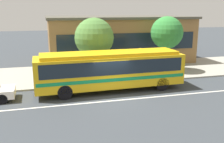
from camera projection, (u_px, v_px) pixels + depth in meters
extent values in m
plane|color=#363C41|center=(112.00, 97.00, 17.67)|extent=(120.00, 120.00, 0.00)
cube|color=#9A9689|center=(94.00, 73.00, 24.07)|extent=(60.00, 8.00, 0.12)
cube|color=silver|center=(115.00, 101.00, 16.92)|extent=(56.00, 0.16, 0.01)
cube|color=gold|center=(110.00, 70.00, 18.75)|extent=(10.82, 2.78, 2.20)
cube|color=#E7AA0F|center=(110.00, 54.00, 18.46)|extent=(9.95, 2.45, 0.24)
cube|color=#19232D|center=(110.00, 64.00, 18.65)|extent=(10.18, 2.79, 0.97)
cube|color=#168C4C|center=(110.00, 75.00, 18.85)|extent=(10.61, 2.80, 0.24)
cube|color=#19232D|center=(176.00, 60.00, 20.08)|extent=(0.17, 2.23, 1.06)
cylinder|color=black|center=(149.00, 76.00, 21.03)|extent=(1.01, 0.30, 1.00)
cylinder|color=black|center=(162.00, 84.00, 18.93)|extent=(1.01, 0.30, 1.00)
cylinder|color=black|center=(62.00, 83.00, 19.12)|extent=(1.01, 0.30, 1.00)
cylinder|color=black|center=(65.00, 92.00, 17.02)|extent=(1.01, 0.30, 1.00)
cylinder|color=black|center=(5.00, 91.00, 17.76)|extent=(0.65, 0.24, 0.64)
cylinder|color=black|center=(2.00, 99.00, 16.29)|extent=(0.65, 0.24, 0.64)
cylinder|color=#343241|center=(70.00, 79.00, 19.98)|extent=(0.14, 0.14, 0.87)
cylinder|color=#343241|center=(68.00, 80.00, 19.87)|extent=(0.14, 0.14, 0.87)
cylinder|color=#47944E|center=(68.00, 70.00, 19.75)|extent=(0.47, 0.47, 0.65)
sphere|color=tan|center=(68.00, 64.00, 19.64)|extent=(0.23, 0.23, 0.23)
cylinder|color=gray|center=(141.00, 64.00, 21.42)|extent=(0.08, 0.08, 2.54)
cube|color=yellow|center=(141.00, 52.00, 21.17)|extent=(0.10, 0.44, 0.56)
cylinder|color=brown|center=(95.00, 64.00, 22.19)|extent=(0.37, 0.37, 2.26)
sphere|color=#50823B|center=(94.00, 38.00, 21.65)|extent=(3.33, 3.33, 3.33)
cylinder|color=brown|center=(166.00, 57.00, 24.52)|extent=(0.27, 0.27, 2.57)
sphere|color=#328438|center=(167.00, 33.00, 23.97)|extent=(3.02, 3.02, 3.02)
cube|color=olive|center=(118.00, 40.00, 29.78)|extent=(15.58, 8.47, 4.87)
cube|color=#19232D|center=(129.00, 42.00, 25.72)|extent=(14.33, 0.04, 1.75)
cube|color=#4F4B40|center=(118.00, 17.00, 29.18)|extent=(15.98, 8.87, 0.24)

